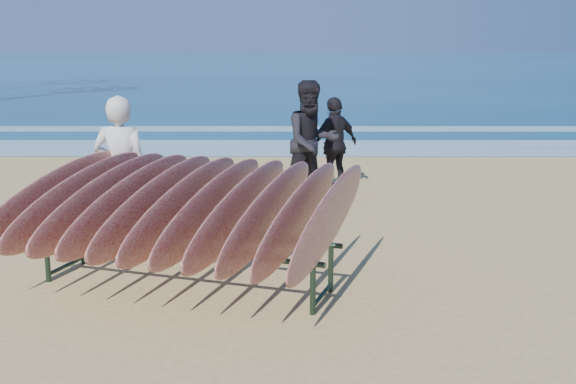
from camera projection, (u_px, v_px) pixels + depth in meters
The scene contains 8 objects.
ground at pixel (288, 303), 7.13m from camera, with size 120.00×120.00×0.00m, color tan.
ocean at pixel (289, 66), 60.87m from camera, with size 160.00×160.00×0.00m, color navy.
foam_near at pixel (289, 148), 16.90m from camera, with size 160.00×160.00×0.00m, color white.
foam_far at pixel (289, 129), 20.32m from camera, with size 160.00×160.00×0.00m, color white.
surfboard_rack at pixel (184, 207), 7.41m from camera, with size 3.88×3.63×1.37m.
person_white at pixel (121, 171), 8.96m from camera, with size 0.68×0.45×1.88m, color silver.
person_dark_a at pixel (312, 142), 11.25m from camera, with size 0.93×0.73×1.92m, color black.
person_dark_b at pixel (335, 144), 12.11m from camera, with size 0.93×0.39×1.59m, color black.
Camera 1 is at (0.02, -6.74, 2.59)m, focal length 45.00 mm.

